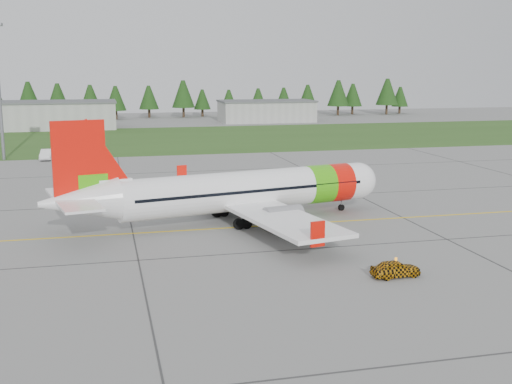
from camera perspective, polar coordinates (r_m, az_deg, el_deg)
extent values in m
plane|color=gray|center=(50.83, 6.77, -4.90)|extent=(320.00, 320.00, 0.00)
cylinder|color=white|center=(58.56, -0.69, 0.16)|extent=(24.15, 8.46, 3.59)
sphere|color=white|center=(64.41, 9.02, 1.01)|extent=(3.59, 3.59, 3.59)
cone|color=white|center=(54.05, -15.46, -0.81)|extent=(7.04, 4.84, 3.59)
cube|color=black|center=(64.51, 9.24, 1.31)|extent=(1.94, 2.65, 0.52)
cylinder|color=#45B90D|center=(61.95, 5.51, 0.70)|extent=(3.10, 4.08, 3.67)
cylinder|color=red|center=(63.10, 7.23, 0.85)|extent=(2.74, 4.01, 3.67)
cube|color=white|center=(58.57, -1.09, -0.85)|extent=(11.05, 29.86, 0.33)
cube|color=red|center=(71.55, -6.61, 1.65)|extent=(1.11, 0.39, 1.84)
cube|color=red|center=(45.40, 5.50, -3.73)|extent=(1.11, 0.39, 1.84)
cylinder|color=gray|center=(63.75, -1.84, -0.35)|extent=(3.64, 2.58, 1.93)
cylinder|color=gray|center=(54.84, 2.41, -2.22)|extent=(3.64, 2.58, 1.93)
cube|color=red|center=(53.56, -15.44, 2.44)|extent=(4.21, 1.20, 6.99)
cube|color=#45B90D|center=(54.06, -14.28, 0.40)|extent=(2.42, 0.87, 2.21)
cube|color=white|center=(53.93, -15.96, -0.61)|extent=(5.07, 10.96, 0.20)
cylinder|color=slate|center=(63.82, 7.60, -1.06)|extent=(0.17, 0.17, 1.29)
cylinder|color=black|center=(63.89, 7.59, -1.35)|extent=(0.67, 0.38, 0.63)
cylinder|color=slate|center=(60.73, -2.88, -1.37)|extent=(0.20, 0.20, 1.75)
cylinder|color=black|center=(60.68, -3.20, -1.77)|extent=(1.02, 0.60, 0.96)
cylinder|color=slate|center=(56.12, -0.86, -2.39)|extent=(0.20, 0.20, 1.75)
cylinder|color=black|center=(56.06, -1.20, -2.82)|extent=(1.02, 0.60, 0.96)
imported|color=orange|center=(44.04, 12.36, -5.28)|extent=(1.23, 1.43, 3.39)
imported|color=white|center=(103.46, -18.16, 4.08)|extent=(1.78, 1.69, 4.85)
cube|color=#30561E|center=(129.70, -5.85, 4.78)|extent=(320.00, 50.00, 0.03)
cube|color=gold|center=(58.14, 4.05, -2.81)|extent=(120.00, 0.25, 0.02)
cube|color=#A8A8A3|center=(156.72, -18.30, 6.44)|extent=(32.00, 14.00, 6.00)
cube|color=#A8A8A3|center=(169.52, 0.93, 7.15)|extent=(24.00, 12.00, 5.20)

